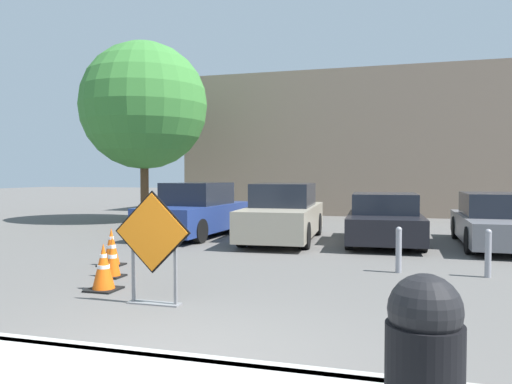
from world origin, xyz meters
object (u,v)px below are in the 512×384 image
(traffic_cone_second, at_px, (112,257))
(trash_bin, at_px, (424,357))
(road_closed_sign, at_px, (153,241))
(parked_car_fourth, at_px, (495,222))
(parked_car_second, at_px, (283,214))
(bollard_second, at_px, (488,252))
(parked_car_third, at_px, (384,220))
(bollard_nearest, at_px, (399,248))
(traffic_cone_third, at_px, (111,247))
(parked_car_nearest, at_px, (196,212))
(traffic_cone_nearest, at_px, (103,267))

(traffic_cone_second, xyz_separation_m, trash_bin, (5.09, -4.53, 0.32))
(road_closed_sign, relative_size, parked_car_fourth, 0.35)
(trash_bin, bearing_deg, road_closed_sign, 139.23)
(road_closed_sign, height_order, parked_car_second, road_closed_sign)
(trash_bin, relative_size, bollard_second, 1.24)
(trash_bin, bearing_deg, bollard_second, 77.77)
(parked_car_third, height_order, bollard_nearest, parked_car_third)
(parked_car_second, relative_size, bollard_second, 5.49)
(traffic_cone_second, relative_size, parked_car_third, 0.18)
(traffic_cone_third, distance_m, parked_car_nearest, 5.01)
(traffic_cone_second, relative_size, bollard_second, 0.87)
(traffic_cone_second, xyz_separation_m, bollard_nearest, (4.93, 1.83, 0.09))
(traffic_cone_nearest, height_order, traffic_cone_second, traffic_cone_second)
(traffic_cone_third, bearing_deg, traffic_cone_second, -56.96)
(bollard_second, bearing_deg, road_closed_sign, -145.52)
(parked_car_fourth, xyz_separation_m, bollard_second, (-0.83, -4.19, -0.17))
(parked_car_third, bearing_deg, road_closed_sign, 65.39)
(parked_car_nearest, xyz_separation_m, bollard_second, (7.36, -4.15, -0.27))
(road_closed_sign, distance_m, trash_bin, 4.62)
(traffic_cone_second, height_order, trash_bin, trash_bin)
(traffic_cone_nearest, distance_m, bollard_second, 6.65)
(traffic_cone_third, xyz_separation_m, parked_car_fourth, (7.94, 5.04, 0.26))
(bollard_nearest, bearing_deg, parked_car_second, 128.75)
(traffic_cone_nearest, bearing_deg, parked_car_fourth, 45.34)
(parked_car_nearest, xyz_separation_m, parked_car_third, (5.46, -0.13, -0.10))
(traffic_cone_second, bearing_deg, trash_bin, -41.64)
(traffic_cone_second, xyz_separation_m, bollard_second, (6.47, 1.83, 0.09))
(road_closed_sign, relative_size, bollard_second, 1.86)
(parked_car_third, bearing_deg, traffic_cone_third, 40.40)
(parked_car_fourth, distance_m, trash_bin, 10.78)
(traffic_cone_second, height_order, traffic_cone_third, traffic_cone_third)
(parked_car_third, relative_size, bollard_second, 4.79)
(traffic_cone_nearest, relative_size, parked_car_nearest, 0.17)
(traffic_cone_third, height_order, trash_bin, trash_bin)
(traffic_cone_third, bearing_deg, road_closed_sign, -48.15)
(parked_car_second, bearing_deg, parked_car_fourth, -179.71)
(traffic_cone_third, distance_m, parked_car_fourth, 9.41)
(traffic_cone_third, relative_size, parked_car_second, 0.16)
(traffic_cone_third, xyz_separation_m, bollard_nearest, (5.57, 0.85, 0.09))
(parked_car_fourth, relative_size, trash_bin, 4.29)
(traffic_cone_nearest, bearing_deg, bollard_second, 24.58)
(road_closed_sign, height_order, parked_car_fourth, road_closed_sign)
(parked_car_second, bearing_deg, bollard_second, 137.03)
(traffic_cone_second, xyz_separation_m, parked_car_nearest, (-0.89, 5.98, 0.36))
(traffic_cone_third, xyz_separation_m, parked_car_second, (2.48, 4.71, 0.36))
(traffic_cone_third, bearing_deg, traffic_cone_nearest, -60.95)
(traffic_cone_nearest, xyz_separation_m, traffic_cone_third, (-1.06, 1.92, 0.01))
(traffic_cone_second, relative_size, trash_bin, 0.70)
(road_closed_sign, distance_m, parked_car_nearest, 7.90)
(road_closed_sign, xyz_separation_m, parked_car_third, (2.97, 7.36, -0.28))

